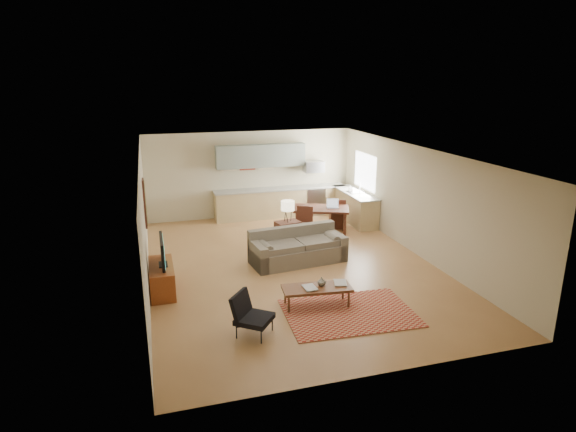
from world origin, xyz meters
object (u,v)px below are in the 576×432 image
object	(u,v)px
coffee_table	(317,296)
console_table	(288,235)
sofa	(298,246)
tv_credenza	(162,278)
dining_table	(321,221)
armchair	(254,315)

from	to	relation	value
coffee_table	console_table	size ratio (longest dim) A/B	1.89
sofa	tv_credenza	distance (m)	3.30
console_table	dining_table	size ratio (longest dim) A/B	0.47
coffee_table	armchair	size ratio (longest dim) A/B	1.81
sofa	armchair	xyz separation A→B (m)	(-1.74, -3.03, -0.04)
tv_credenza	dining_table	size ratio (longest dim) A/B	0.83
console_table	sofa	bearing A→B (deg)	-104.00
armchair	dining_table	distance (m)	5.77
sofa	armchair	distance (m)	3.50
sofa	dining_table	bearing A→B (deg)	49.05
armchair	sofa	bearing A→B (deg)	8.07
tv_credenza	dining_table	distance (m)	5.21
sofa	dining_table	world-z (taller)	sofa
tv_credenza	console_table	bearing A→B (deg)	29.38
coffee_table	dining_table	world-z (taller)	dining_table
tv_credenza	dining_table	bearing A→B (deg)	30.71
coffee_table	dining_table	bearing A→B (deg)	74.77
sofa	dining_table	size ratio (longest dim) A/B	1.54
armchair	console_table	size ratio (longest dim) A/B	1.05
console_table	tv_credenza	bearing A→B (deg)	-161.89
coffee_table	tv_credenza	bearing A→B (deg)	157.68
tv_credenza	dining_table	xyz separation A→B (m)	(4.48, 2.66, 0.09)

